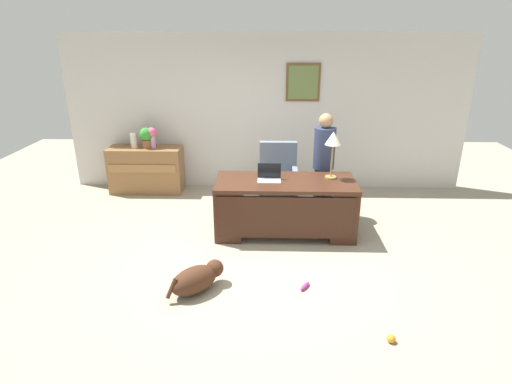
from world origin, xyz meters
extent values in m
plane|color=#9E937F|center=(0.00, 0.00, 0.00)|extent=(12.00, 12.00, 0.00)
cube|color=silver|center=(0.00, 2.60, 1.35)|extent=(7.00, 0.12, 2.70)
cube|color=brown|center=(0.62, 2.52, 1.89)|extent=(0.58, 0.03, 0.63)
cube|color=olive|center=(0.62, 2.50, 1.89)|extent=(0.50, 0.01, 0.55)
cube|color=#422316|center=(0.28, 0.65, 0.76)|extent=(1.92, 0.82, 0.05)
cube|color=#422316|center=(-0.50, 0.65, 0.37)|extent=(0.36, 0.76, 0.73)
cube|color=#422316|center=(1.06, 0.65, 0.37)|extent=(0.36, 0.76, 0.73)
cube|color=#381E13|center=(0.28, 0.27, 0.40)|extent=(1.82, 0.04, 0.59)
cube|color=olive|center=(-2.12, 2.25, 0.40)|extent=(1.27, 0.48, 0.80)
cube|color=#A16F40|center=(-2.12, 2.00, 0.50)|extent=(1.17, 0.02, 0.14)
cube|color=slate|center=(0.20, 1.53, 0.37)|extent=(0.60, 0.58, 0.18)
cylinder|color=black|center=(0.20, 1.53, 0.14)|extent=(0.10, 0.10, 0.28)
cylinder|color=black|center=(0.20, 1.53, 0.03)|extent=(0.52, 0.52, 0.05)
cube|color=slate|center=(0.20, 1.77, 0.75)|extent=(0.60, 0.12, 0.59)
cube|color=slate|center=(-0.06, 1.53, 0.57)|extent=(0.08, 0.50, 0.22)
cube|color=slate|center=(0.46, 1.53, 0.57)|extent=(0.08, 0.50, 0.22)
cylinder|color=#262323|center=(0.88, 1.31, 0.38)|extent=(0.26, 0.26, 0.76)
cylinder|color=navy|center=(0.88, 1.31, 1.07)|extent=(0.32, 0.32, 0.62)
sphere|color=#A9805B|center=(0.88, 1.31, 1.48)|extent=(0.21, 0.21, 0.21)
ellipsoid|color=#472819|center=(-0.76, -0.85, 0.15)|extent=(0.61, 0.60, 0.30)
sphere|color=#472819|center=(-0.56, -0.66, 0.19)|extent=(0.20, 0.20, 0.20)
cylinder|color=#472819|center=(-0.97, -1.04, 0.17)|extent=(0.14, 0.13, 0.21)
cube|color=#B2B5BA|center=(0.06, 0.62, 0.79)|extent=(0.32, 0.22, 0.01)
cube|color=black|center=(0.06, 0.73, 0.90)|extent=(0.32, 0.01, 0.21)
cylinder|color=#9E8447|center=(0.91, 0.78, 0.80)|extent=(0.16, 0.16, 0.02)
cylinder|color=#9E8447|center=(0.91, 0.78, 1.04)|extent=(0.02, 0.02, 0.46)
cone|color=silver|center=(0.91, 0.78, 1.35)|extent=(0.22, 0.22, 0.18)
cylinder|color=#CB93CF|center=(-1.96, 2.25, 0.91)|extent=(0.10, 0.10, 0.21)
sphere|color=#E95F8D|center=(-1.96, 2.25, 1.08)|extent=(0.17, 0.17, 0.17)
cylinder|color=silver|center=(-2.29, 2.25, 0.93)|extent=(0.12, 0.12, 0.25)
cylinder|color=brown|center=(-2.06, 2.25, 0.87)|extent=(0.18, 0.18, 0.14)
sphere|color=green|center=(-2.06, 2.25, 1.04)|extent=(0.24, 0.24, 0.24)
sphere|color=orange|center=(1.19, -1.59, 0.04)|extent=(0.08, 0.08, 0.08)
ellipsoid|color=#D8338C|center=(0.46, -0.74, 0.03)|extent=(0.15, 0.19, 0.05)
camera|label=1|loc=(0.03, -4.71, 2.69)|focal=29.11mm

